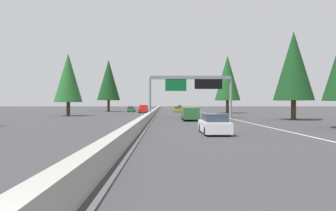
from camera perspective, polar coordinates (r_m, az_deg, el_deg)
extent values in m
plane|color=#38383A|center=(61.69, -2.54, -1.65)|extent=(320.00, 320.00, 0.00)
cube|color=#9E9B93|center=(81.67, -2.35, -0.84)|extent=(180.00, 0.56, 0.90)
cube|color=silver|center=(72.32, 6.85, -1.35)|extent=(160.00, 0.16, 0.01)
cube|color=silver|center=(71.67, -2.11, -1.36)|extent=(160.00, 0.16, 0.01)
cylinder|color=gray|center=(43.79, -3.60, 1.38)|extent=(0.36, 0.36, 5.91)
cylinder|color=gray|center=(44.93, 12.30, 1.34)|extent=(0.36, 0.36, 5.91)
cube|color=gray|center=(44.11, 4.45, 5.54)|extent=(0.50, 12.32, 0.50)
cube|color=#0C602D|center=(43.72, 1.57, 4.14)|extent=(0.12, 3.20, 1.90)
cube|color=black|center=(44.22, 7.98, 4.22)|extent=(0.16, 4.20, 1.50)
cube|color=white|center=(21.38, 9.06, -4.10)|extent=(4.40, 1.80, 0.76)
cube|color=#2D3847|center=(21.12, 9.17, -2.37)|extent=(2.46, 1.51, 0.56)
cylinder|color=black|center=(22.66, 6.47, -4.38)|extent=(0.64, 0.22, 0.64)
cylinder|color=black|center=(22.92, 10.40, -4.33)|extent=(0.64, 0.22, 0.64)
cylinder|color=black|center=(19.88, 7.52, -5.05)|extent=(0.64, 0.22, 0.64)
cylinder|color=black|center=(20.17, 11.98, -4.97)|extent=(0.64, 0.22, 0.64)
cube|color=#2D6B38|center=(37.50, 4.35, -1.49)|extent=(5.00, 1.95, 1.44)
cube|color=#2D3847|center=(35.20, 4.69, -1.20)|extent=(0.08, 1.48, 0.56)
cylinder|color=black|center=(39.15, 2.87, -2.32)|extent=(0.70, 0.24, 0.70)
cylinder|color=black|center=(39.30, 5.36, -2.31)|extent=(0.70, 0.24, 0.70)
cylinder|color=black|center=(35.76, 3.23, -2.58)|extent=(0.70, 0.24, 0.70)
cylinder|color=black|center=(35.92, 5.96, -2.57)|extent=(0.70, 0.24, 0.70)
cube|color=#AD931E|center=(74.60, 1.90, -0.89)|extent=(4.40, 1.80, 0.76)
cube|color=#2D3847|center=(74.37, 1.91, -0.39)|extent=(2.46, 1.51, 0.56)
cylinder|color=black|center=(75.98, 1.25, -1.03)|extent=(0.64, 0.22, 0.64)
cylinder|color=black|center=(76.05, 2.44, -1.02)|extent=(0.64, 0.22, 0.64)
cylinder|color=black|center=(73.16, 1.33, -1.08)|extent=(0.64, 0.22, 0.64)
cylinder|color=black|center=(73.24, 2.57, -1.08)|extent=(0.64, 0.22, 0.64)
cube|color=#AD931E|center=(128.57, 2.34, -0.35)|extent=(4.40, 1.80, 0.76)
cube|color=#2D3847|center=(128.34, 2.35, -0.06)|extent=(2.46, 1.51, 0.56)
cylinder|color=black|center=(129.93, 1.96, -0.43)|extent=(0.64, 0.22, 0.64)
cylinder|color=black|center=(130.02, 2.65, -0.43)|extent=(0.64, 0.22, 0.64)
cylinder|color=black|center=(127.12, 2.02, -0.45)|extent=(0.64, 0.22, 0.64)
cylinder|color=black|center=(127.21, 2.73, -0.45)|extent=(0.64, 0.22, 0.64)
cube|color=#2D6B38|center=(76.39, -7.25, -0.86)|extent=(4.40, 1.80, 0.76)
cube|color=#2D3847|center=(76.16, -7.27, -0.37)|extent=(2.46, 1.51, 0.56)
cylinder|color=black|center=(77.88, -7.71, -0.99)|extent=(0.64, 0.22, 0.64)
cylinder|color=black|center=(77.71, -6.56, -1.00)|extent=(0.64, 0.22, 0.64)
cylinder|color=black|center=(75.09, -7.97, -1.05)|extent=(0.64, 0.22, 0.64)
cylinder|color=black|center=(74.91, -6.77, -1.05)|extent=(0.64, 0.22, 0.64)
cube|color=red|center=(69.26, -4.89, -0.92)|extent=(5.60, 2.00, 0.70)
cube|color=red|center=(70.25, -4.83, -0.25)|extent=(2.24, 1.84, 0.90)
cube|color=#2D3847|center=(70.25, -4.83, -0.18)|extent=(2.02, 1.92, 0.41)
cylinder|color=black|center=(71.17, -5.48, -1.06)|extent=(0.80, 0.28, 0.80)
cylinder|color=black|center=(71.06, -4.09, -1.06)|extent=(0.80, 0.28, 0.80)
cylinder|color=black|center=(67.49, -5.73, -1.14)|extent=(0.80, 0.28, 0.80)
cylinder|color=black|center=(67.37, -4.27, -1.14)|extent=(0.80, 0.28, 0.80)
cylinder|color=#4C3823|center=(42.72, 23.54, -0.82)|extent=(0.65, 0.65, 2.64)
cone|color=#143D19|center=(43.02, 23.56, 7.20)|extent=(5.29, 5.29, 9.37)
cylinder|color=#4C3823|center=(68.61, 11.66, -0.22)|extent=(0.68, 0.68, 2.95)
cone|color=#194C1E|center=(68.86, 11.66, 5.36)|extent=(5.90, 5.90, 10.45)
cylinder|color=#4C3823|center=(54.57, -19.10, -0.65)|extent=(0.63, 0.63, 2.47)
cone|color=#236028|center=(54.75, -19.11, 5.23)|extent=(4.93, 4.93, 8.74)
cylinder|color=#4C3823|center=(81.27, -11.65, -0.06)|extent=(0.70, 0.70, 3.14)
cone|color=#143D19|center=(81.52, -11.66, 4.97)|extent=(6.29, 6.29, 11.14)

